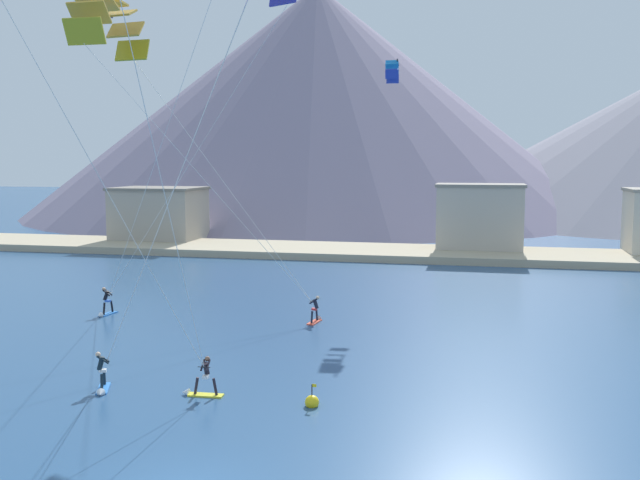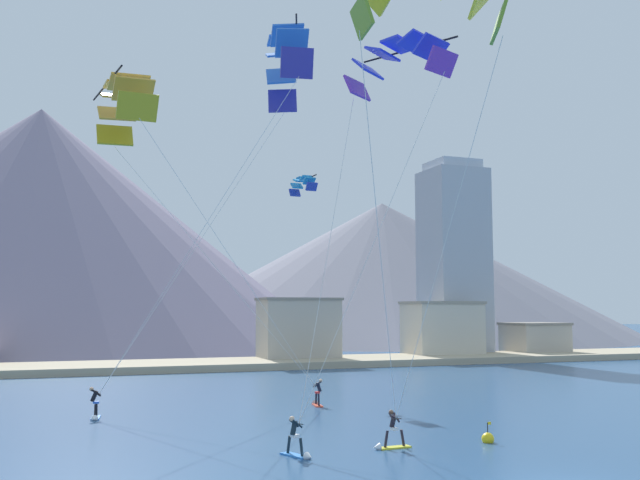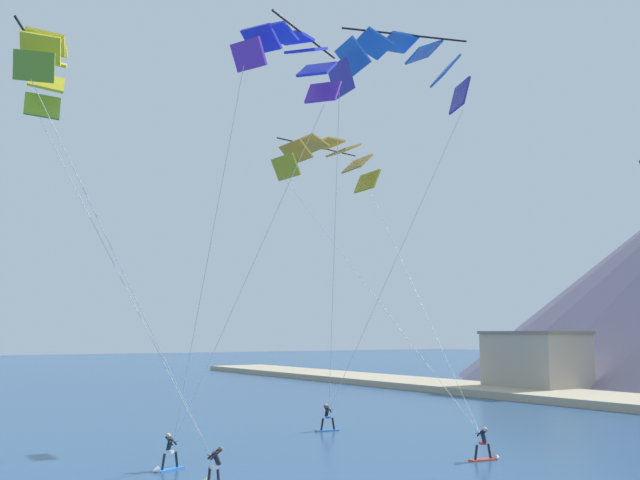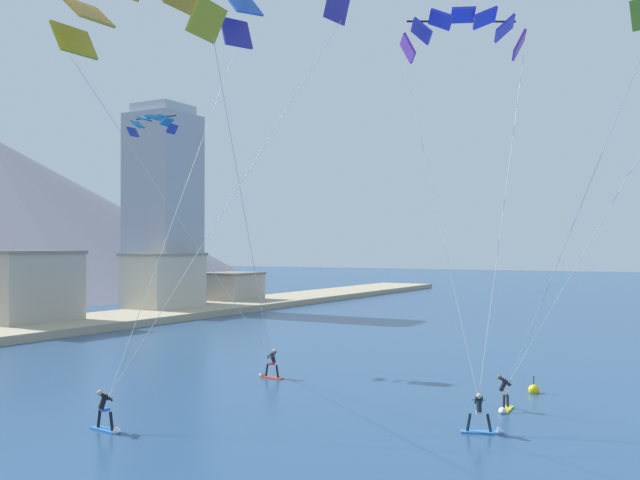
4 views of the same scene
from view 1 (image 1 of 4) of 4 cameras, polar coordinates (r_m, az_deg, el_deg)
kitesurfer_near_lead at (r=31.50m, az=-17.06°, el=-10.65°), size 1.02×1.76×1.69m
kitesurfer_near_trail at (r=30.04m, az=-9.53°, el=-11.31°), size 1.76×0.65×1.66m
kitesurfer_mid_center at (r=42.36m, az=-0.32°, el=-5.93°), size 0.64×1.78×1.71m
kitesurfer_far_left at (r=46.17m, az=-16.79°, el=-5.11°), size 0.67×1.77×1.76m
parafoil_kite_mid_center at (r=45.03m, az=-16.54°, el=16.36°), size 13.44×7.72×17.38m
parafoil_kite_distant_high_outer at (r=52.77m, az=5.83°, el=13.48°), size 1.28×3.83×1.36m
race_marker_buoy at (r=28.54m, az=-0.65°, el=-12.85°), size 0.56×0.56×1.02m
shoreline_strip at (r=71.07m, az=5.80°, el=-1.00°), size 180.00×10.00×0.70m
shore_building_harbour_front at (r=72.86m, az=12.65°, el=1.61°), size 8.66×5.17×7.13m
shore_building_quay_west at (r=82.14m, az=-12.74°, el=1.90°), size 9.65×7.24×6.44m
mountain_peak_west_ridge at (r=129.39m, az=-0.23°, el=11.09°), size 100.38×100.38×39.82m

